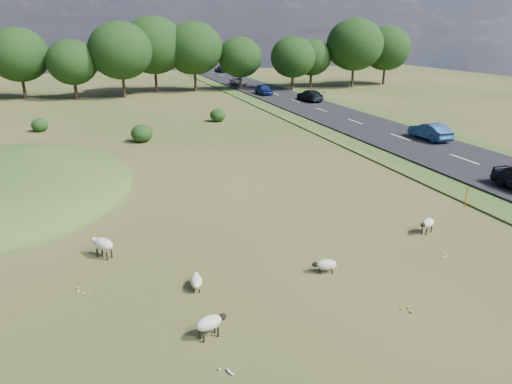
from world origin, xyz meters
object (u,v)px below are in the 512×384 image
(sheep_4, at_px, (103,244))
(car_3, at_px, (238,81))
(car_5, at_px, (264,89))
(sheep_3, at_px, (326,265))
(marker_post, at_px, (466,197))
(car_4, at_px, (310,95))
(car_0, at_px, (430,131))
(sheep_1, at_px, (427,223))
(sheep_2, at_px, (210,323))
(car_2, at_px, (221,69))
(sheep_0, at_px, (196,281))

(sheep_4, bearing_deg, car_3, -62.12)
(car_5, bearing_deg, sheep_3, -106.94)
(marker_post, bearing_deg, car_4, 77.52)
(marker_post, bearing_deg, car_0, 58.26)
(sheep_1, height_order, sheep_4, sheep_4)
(car_0, bearing_deg, car_5, -83.51)
(sheep_2, relative_size, sheep_4, 0.94)
(car_0, bearing_deg, marker_post, 58.26)
(marker_post, distance_m, car_2, 88.17)
(marker_post, xyz_separation_m, sheep_4, (-19.45, 0.22, 0.04))
(marker_post, relative_size, sheep_4, 0.99)
(sheep_4, bearing_deg, sheep_0, 179.90)
(sheep_1, xyz_separation_m, car_0, (13.01, 16.21, 0.44))
(sheep_3, distance_m, car_4, 47.37)
(marker_post, distance_m, sheep_4, 19.45)
(sheep_0, distance_m, car_0, 30.43)
(marker_post, height_order, sheep_2, marker_post)
(car_3, height_order, car_5, car_5)
(sheep_0, distance_m, sheep_4, 5.14)
(sheep_0, xyz_separation_m, car_2, (24.77, 91.45, 0.60))
(sheep_4, bearing_deg, car_2, -58.07)
(car_2, bearing_deg, sheep_3, 78.02)
(sheep_4, height_order, car_3, car_3)
(sheep_4, distance_m, car_0, 31.27)
(marker_post, height_order, sheep_3, marker_post)
(sheep_0, distance_m, car_5, 55.23)
(marker_post, bearing_deg, car_3, 85.45)
(sheep_0, bearing_deg, sheep_4, 50.98)
(sheep_3, height_order, car_5, car_5)
(car_3, bearing_deg, sheep_2, -107.39)
(car_4, height_order, car_5, car_4)
(marker_post, bearing_deg, car_2, 84.38)
(sheep_0, bearing_deg, sheep_1, -72.15)
(car_4, distance_m, car_5, 9.19)
(sheep_1, distance_m, car_3, 63.74)
(sheep_4, xyz_separation_m, car_0, (28.09, 13.74, 0.34))
(marker_post, bearing_deg, sheep_2, -157.60)
(car_4, bearing_deg, marker_post, 77.52)
(sheep_0, relative_size, car_4, 0.20)
(marker_post, distance_m, car_3, 61.02)
(marker_post, xyz_separation_m, car_4, (8.64, 39.02, 0.41))
(sheep_3, distance_m, sheep_4, 9.64)
(sheep_4, relative_size, car_3, 0.26)
(sheep_4, xyz_separation_m, car_3, (24.29, 60.61, 0.26))
(car_3, bearing_deg, sheep_4, -111.84)
(sheep_4, height_order, car_4, car_4)
(car_2, bearing_deg, car_5, 84.62)
(marker_post, xyz_separation_m, car_5, (4.84, 47.39, 0.40))
(sheep_0, xyz_separation_m, sheep_2, (-0.18, -3.02, 0.19))
(car_3, bearing_deg, sheep_3, -103.58)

